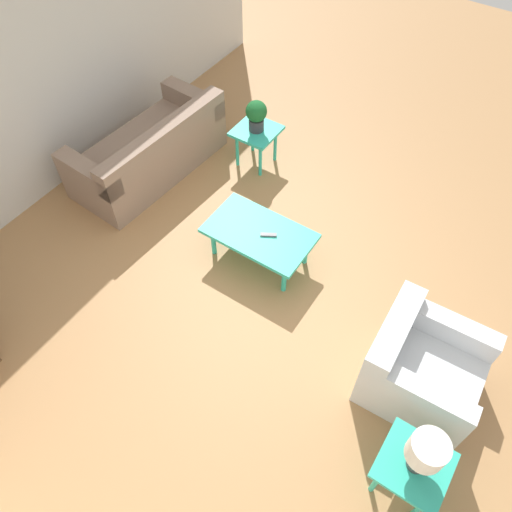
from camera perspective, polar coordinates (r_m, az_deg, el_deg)
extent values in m
plane|color=#A87A4C|center=(5.08, 3.38, -3.09)|extent=(14.00, 14.00, 0.00)
cube|color=silver|center=(5.84, -24.05, 18.93)|extent=(0.12, 7.20, 2.70)
cube|color=gray|center=(6.20, -12.16, 11.16)|extent=(0.97, 1.92, 0.42)
cube|color=gray|center=(5.76, -10.44, 12.83)|extent=(0.31, 1.88, 0.34)
cube|color=gray|center=(6.45, -7.25, 17.37)|extent=(0.87, 0.25, 0.22)
cube|color=gray|center=(5.64, -18.68, 8.89)|extent=(0.87, 0.25, 0.22)
cube|color=silver|center=(4.55, 18.36, -12.82)|extent=(0.91, 0.88, 0.43)
cube|color=silver|center=(4.21, 15.42, -8.60)|extent=(0.23, 0.85, 0.35)
cube|color=silver|center=(4.10, 17.92, -14.65)|extent=(0.89, 0.19, 0.23)
cube|color=silver|center=(4.46, 20.86, -7.45)|extent=(0.89, 0.19, 0.23)
cube|color=#2DB79E|center=(4.97, 0.38, 2.62)|extent=(1.07, 0.63, 0.04)
cylinder|color=#2DB79E|center=(5.11, 5.70, 0.58)|extent=(0.05, 0.05, 0.37)
cylinder|color=#2DB79E|center=(5.40, -2.23, 4.53)|extent=(0.05, 0.05, 0.37)
cylinder|color=#2DB79E|center=(4.88, 3.24, -2.62)|extent=(0.05, 0.05, 0.37)
cylinder|color=#2DB79E|center=(5.18, -4.88, 1.68)|extent=(0.05, 0.05, 0.37)
cube|color=#2DB79E|center=(6.00, 0.04, 14.10)|extent=(0.49, 0.49, 0.04)
cylinder|color=#2DB79E|center=(6.19, 2.21, 12.56)|extent=(0.04, 0.04, 0.46)
cylinder|color=#2DB79E|center=(6.33, -0.39, 13.62)|extent=(0.04, 0.04, 0.46)
cylinder|color=#2DB79E|center=(5.98, 0.49, 10.89)|extent=(0.04, 0.04, 0.46)
cylinder|color=#2DB79E|center=(6.12, -2.16, 12.01)|extent=(0.04, 0.04, 0.46)
cube|color=#2DB79E|center=(3.97, 17.65, -21.84)|extent=(0.49, 0.49, 0.04)
cylinder|color=#2DB79E|center=(4.28, 19.83, -21.86)|extent=(0.04, 0.04, 0.46)
cylinder|color=#2DB79E|center=(4.25, 15.57, -19.93)|extent=(0.04, 0.04, 0.46)
cylinder|color=#2DB79E|center=(4.17, 18.08, -25.75)|extent=(0.04, 0.04, 0.46)
cylinder|color=#2DB79E|center=(4.14, 13.59, -23.75)|extent=(0.04, 0.04, 0.46)
cylinder|color=#333338|center=(5.94, 0.04, 14.81)|extent=(0.17, 0.17, 0.15)
sphere|color=#195B28|center=(5.83, 0.04, 16.21)|extent=(0.25, 0.25, 0.25)
cylinder|color=#333333|center=(3.85, 18.15, -21.27)|extent=(0.13, 0.13, 0.23)
cylinder|color=white|center=(3.66, 19.04, -20.24)|extent=(0.26, 0.26, 0.20)
cube|color=#4C4C51|center=(4.91, 1.45, 2.43)|extent=(0.16, 0.12, 0.02)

